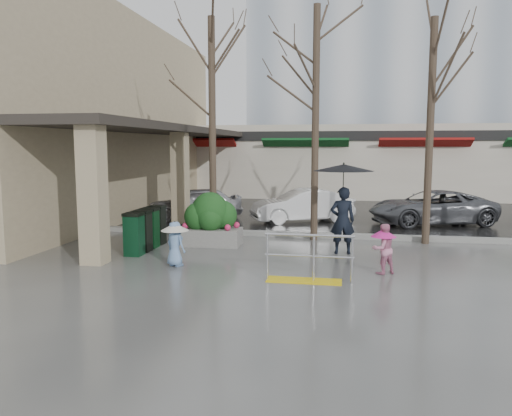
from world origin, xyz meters
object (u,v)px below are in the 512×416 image
(woman, at_px, (343,195))
(child_blue, at_px, (175,239))
(tree_west, at_px, (212,74))
(tree_midwest, at_px, (316,66))
(car_a, at_px, (195,203))
(child_pink, at_px, (383,246))
(tree_mideast, at_px, (432,76))
(news_boxes, at_px, (146,229))
(car_c, at_px, (432,207))
(car_b, at_px, (302,206))
(handrail, at_px, (307,264))
(planter, at_px, (211,220))

(woman, bearing_deg, child_blue, 19.57)
(tree_west, bearing_deg, tree_midwest, 0.00)
(tree_midwest, distance_m, car_a, 7.68)
(child_pink, xyz_separation_m, child_blue, (-4.87, -0.15, 0.03))
(tree_mideast, height_order, news_boxes, tree_mideast)
(news_boxes, relative_size, car_c, 0.45)
(woman, xyz_separation_m, car_a, (-5.81, 5.51, -0.94))
(car_b, bearing_deg, news_boxes, -57.28)
(handrail, distance_m, tree_midwest, 6.83)
(handrail, bearing_deg, car_b, 95.71)
(planter, distance_m, car_b, 5.41)
(tree_west, xyz_separation_m, child_pink, (5.00, -3.84, -4.45))
(tree_west, height_order, tree_midwest, tree_midwest)
(woman, xyz_separation_m, car_c, (3.19, 5.67, -0.94))
(woman, height_order, news_boxes, woman)
(handrail, xyz_separation_m, car_c, (3.91, 8.61, 0.25))
(tree_west, height_order, child_pink, tree_west)
(tree_mideast, distance_m, news_boxes, 9.21)
(tree_west, xyz_separation_m, child_blue, (0.13, -3.99, -4.42))
(tree_midwest, distance_m, news_boxes, 6.89)
(tree_mideast, relative_size, child_pink, 5.69)
(tree_midwest, distance_m, car_c, 7.23)
(tree_midwest, xyz_separation_m, woman, (0.87, -1.85, -3.66))
(handrail, height_order, woman, woman)
(woman, distance_m, car_a, 8.06)
(news_boxes, xyz_separation_m, car_a, (-0.41, 5.93, 0.06))
(tree_west, height_order, child_blue, tree_west)
(woman, bearing_deg, child_pink, 106.20)
(tree_midwest, bearing_deg, handrail, -88.09)
(tree_west, bearing_deg, car_c, 27.70)
(child_pink, relative_size, car_a, 0.31)
(woman, xyz_separation_m, child_blue, (-3.94, -2.14, -0.91))
(woman, bearing_deg, planter, -16.33)
(woman, bearing_deg, tree_midwest, -73.72)
(child_blue, bearing_deg, car_a, -49.36)
(tree_mideast, bearing_deg, tree_west, -180.00)
(news_boxes, relative_size, car_a, 0.55)
(tree_mideast, distance_m, car_c, 5.75)
(handrail, height_order, child_pink, child_pink)
(news_boxes, bearing_deg, tree_midwest, 27.27)
(handrail, relative_size, child_pink, 1.66)
(child_pink, bearing_deg, car_a, -78.27)
(tree_midwest, xyz_separation_m, car_c, (4.07, 3.81, -4.60))
(child_blue, height_order, news_boxes, news_boxes)
(child_pink, relative_size, news_boxes, 0.56)
(news_boxes, bearing_deg, car_a, 94.52)
(tree_midwest, bearing_deg, woman, -64.84)
(planter, bearing_deg, car_a, 111.93)
(car_a, bearing_deg, news_boxes, -20.25)
(handrail, bearing_deg, news_boxes, 151.70)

